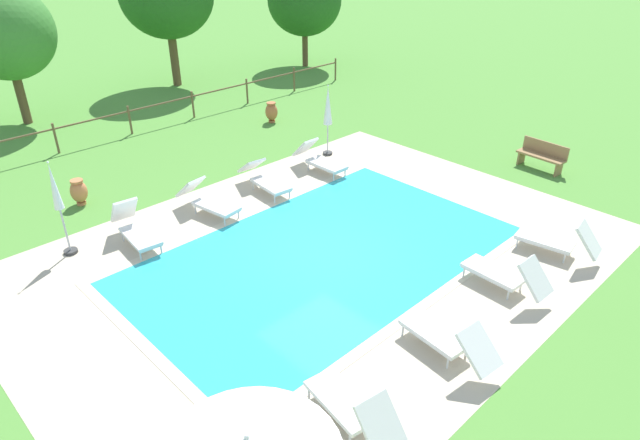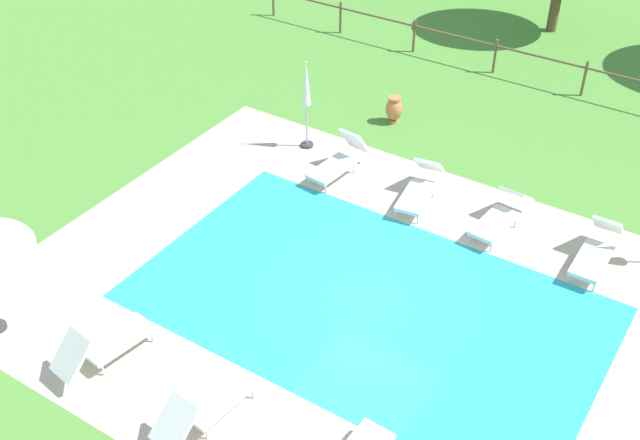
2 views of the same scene
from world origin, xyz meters
name	(u,v)px [view 1 (image 1 of 2)]	position (x,y,z in m)	size (l,w,h in m)	color
ground_plane	(324,254)	(0.00, 0.00, 0.00)	(160.00, 160.00, 0.00)	#518E38
pool_deck_paving	(324,254)	(0.00, 0.00, 0.00)	(13.80, 10.21, 0.01)	beige
swimming_pool_water	(324,254)	(0.00, 0.00, 0.01)	(9.03, 5.43, 0.01)	#2DB7C6
pool_coping_rim	(324,254)	(0.00, 0.00, 0.01)	(9.51, 5.91, 0.01)	beige
sun_lounger_north_near_steps	(352,407)	(-3.19, -3.87, 0.39)	(0.89, 1.97, 0.95)	white
sun_lounger_north_mid	(447,338)	(-0.78, -3.96, 0.38)	(0.80, 2.00, 0.90)	white
sun_lounger_north_far	(265,179)	(1.21, 3.66, 0.37)	(0.79, 2.05, 0.84)	white
sun_lounger_north_end	(505,274)	(1.79, -3.67, 0.39)	(0.68, 1.91, 0.96)	white
sun_lounger_south_near_corner	(136,229)	(-2.90, 3.58, 0.40)	(0.78, 1.87, 1.02)	white
sun_lounger_south_mid	(209,200)	(-0.75, 3.63, 0.38)	(0.90, 2.01, 0.91)	white
sun_lounger_south_far	(320,159)	(3.35, 3.56, 0.39)	(0.62, 1.92, 0.94)	white
sun_lounger_south_end	(557,240)	(3.93, -3.82, 0.39)	(0.89, 1.93, 0.99)	white
patio_umbrella_closed_row_west	(57,197)	(-4.28, 4.27, 1.50)	(0.32, 0.32, 2.37)	#383838
patio_umbrella_closed_row_mid_east	(328,109)	(4.47, 4.36, 1.56)	(0.32, 0.32, 2.36)	#383838
wooden_bench_lawn_side	(542,155)	(8.47, -1.18, 0.47)	(0.52, 1.52, 0.87)	#937047
terracotta_urn_near_fence	(79,191)	(-3.02, 6.56, 0.40)	(0.45, 0.45, 0.74)	#C67547
terracotta_urn_by_tree	(271,112)	(5.24, 8.19, 0.42)	(0.47, 0.47, 0.78)	#B7663D
perimeter_fence	(129,116)	(0.71, 10.78, 0.68)	(21.48, 0.08, 1.05)	brown
tree_west_mid	(304,0)	(12.35, 13.94, 3.27)	(3.73, 3.73, 5.03)	brown
tree_east_mid	(4,32)	(-1.59, 14.71, 3.38)	(3.48, 3.48, 5.09)	brown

